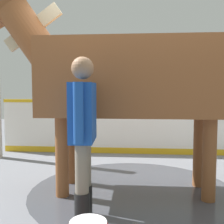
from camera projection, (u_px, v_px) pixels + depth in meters
ground_plane at (137, 185)px, 3.83m from camera, size 16.00×16.00×0.02m
wet_patch at (134, 190)px, 3.59m from camera, size 2.66×2.66×0.00m
barrier_wall at (135, 129)px, 5.62m from camera, size 0.22×5.42×1.09m
horse at (124, 77)px, 3.48m from camera, size 0.98×3.69×2.59m
handler at (83, 128)px, 2.71m from camera, size 0.66×0.23×1.61m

